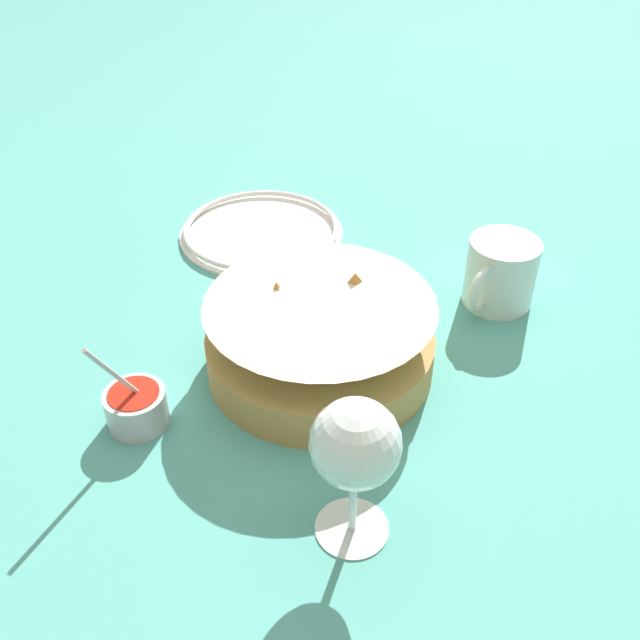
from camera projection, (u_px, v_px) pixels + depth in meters
The scene contains 6 objects.
ground_plane at pixel (351, 360), 0.80m from camera, with size 4.00×4.00×0.00m, color teal.
food_basket at pixel (320, 339), 0.77m from camera, with size 0.25×0.25×0.10m.
sauce_cup at pixel (136, 406), 0.71m from camera, with size 0.07×0.06×0.12m.
wine_glass at pixel (355, 448), 0.56m from camera, with size 0.07×0.07×0.15m.
beer_mug at pixel (500, 275), 0.87m from camera, with size 0.12×0.09×0.09m.
side_plate at pixel (261, 230), 1.02m from camera, with size 0.23×0.23×0.01m.
Camera 1 is at (0.50, 0.35, 0.53)m, focal length 40.00 mm.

